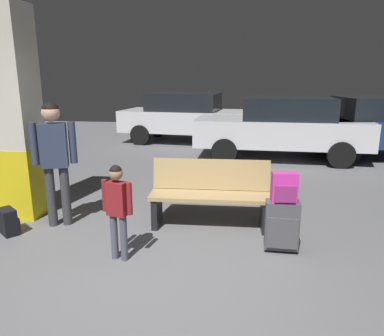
{
  "coord_description": "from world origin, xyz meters",
  "views": [
    {
      "loc": [
        0.74,
        -3.12,
        1.96
      ],
      "look_at": [
        0.24,
        1.3,
        0.85
      ],
      "focal_mm": 33.79,
      "sensor_mm": 36.0,
      "label": 1
    }
  ],
  "objects_px": {
    "suitcase": "(282,225)",
    "backpack_dark_floor": "(9,222)",
    "structural_pillar": "(15,115)",
    "child": "(117,203)",
    "bench": "(210,194)",
    "adult": "(54,151)",
    "parked_car_far": "(188,116)",
    "parked_car_near": "(282,126)",
    "backpack_bright": "(284,188)"
  },
  "relations": [
    {
      "from": "backpack_bright",
      "to": "backpack_dark_floor",
      "type": "distance_m",
      "value": 3.47
    },
    {
      "from": "child",
      "to": "parked_car_near",
      "type": "xyz_separation_m",
      "value": [
        2.41,
        5.51,
        0.14
      ]
    },
    {
      "from": "backpack_bright",
      "to": "parked_car_far",
      "type": "xyz_separation_m",
      "value": [
        -1.99,
        7.22,
        0.03
      ]
    },
    {
      "from": "bench",
      "to": "parked_car_near",
      "type": "distance_m",
      "value": 4.69
    },
    {
      "from": "bench",
      "to": "suitcase",
      "type": "distance_m",
      "value": 1.1
    },
    {
      "from": "structural_pillar",
      "to": "backpack_bright",
      "type": "distance_m",
      "value": 3.77
    },
    {
      "from": "structural_pillar",
      "to": "child",
      "type": "height_order",
      "value": "structural_pillar"
    },
    {
      "from": "bench",
      "to": "child",
      "type": "height_order",
      "value": "child"
    },
    {
      "from": "child",
      "to": "parked_car_near",
      "type": "distance_m",
      "value": 6.01
    },
    {
      "from": "structural_pillar",
      "to": "backpack_dark_floor",
      "type": "height_order",
      "value": "structural_pillar"
    },
    {
      "from": "suitcase",
      "to": "adult",
      "type": "xyz_separation_m",
      "value": [
        -2.91,
        0.46,
        0.71
      ]
    },
    {
      "from": "suitcase",
      "to": "child",
      "type": "bearing_deg",
      "value": -167.67
    },
    {
      "from": "structural_pillar",
      "to": "suitcase",
      "type": "xyz_separation_m",
      "value": [
        3.62,
        -0.8,
        -1.14
      ]
    },
    {
      "from": "parked_car_far",
      "to": "suitcase",
      "type": "bearing_deg",
      "value": -74.6
    },
    {
      "from": "child",
      "to": "adult",
      "type": "height_order",
      "value": "adult"
    },
    {
      "from": "suitcase",
      "to": "backpack_dark_floor",
      "type": "height_order",
      "value": "suitcase"
    },
    {
      "from": "backpack_dark_floor",
      "to": "suitcase",
      "type": "bearing_deg",
      "value": -1.55
    },
    {
      "from": "backpack_bright",
      "to": "parked_car_near",
      "type": "xyz_separation_m",
      "value": [
        0.61,
        5.11,
        0.03
      ]
    },
    {
      "from": "bench",
      "to": "suitcase",
      "type": "xyz_separation_m",
      "value": [
        0.87,
        -0.67,
        -0.12
      ]
    },
    {
      "from": "bench",
      "to": "child",
      "type": "bearing_deg",
      "value": -131.26
    },
    {
      "from": "parked_car_near",
      "to": "backpack_bright",
      "type": "bearing_deg",
      "value": -96.76
    },
    {
      "from": "bench",
      "to": "backpack_bright",
      "type": "distance_m",
      "value": 1.14
    },
    {
      "from": "backpack_bright",
      "to": "backpack_dark_floor",
      "type": "relative_size",
      "value": 1.0
    },
    {
      "from": "parked_car_near",
      "to": "bench",
      "type": "bearing_deg",
      "value": -108.34
    },
    {
      "from": "adult",
      "to": "parked_car_near",
      "type": "distance_m",
      "value": 5.84
    },
    {
      "from": "backpack_bright",
      "to": "adult",
      "type": "distance_m",
      "value": 2.96
    },
    {
      "from": "suitcase",
      "to": "parked_car_near",
      "type": "height_order",
      "value": "parked_car_near"
    },
    {
      "from": "child",
      "to": "backpack_dark_floor",
      "type": "height_order",
      "value": "child"
    },
    {
      "from": "backpack_dark_floor",
      "to": "parked_car_far",
      "type": "distance_m",
      "value": 7.3
    },
    {
      "from": "structural_pillar",
      "to": "adult",
      "type": "xyz_separation_m",
      "value": [
        0.71,
        -0.34,
        -0.43
      ]
    },
    {
      "from": "child",
      "to": "parked_car_far",
      "type": "height_order",
      "value": "parked_car_far"
    },
    {
      "from": "suitcase",
      "to": "backpack_dark_floor",
      "type": "xyz_separation_m",
      "value": [
        -3.42,
        0.09,
        -0.15
      ]
    },
    {
      "from": "suitcase",
      "to": "parked_car_far",
      "type": "height_order",
      "value": "parked_car_far"
    },
    {
      "from": "structural_pillar",
      "to": "child",
      "type": "bearing_deg",
      "value": -33.27
    },
    {
      "from": "adult",
      "to": "backpack_bright",
      "type": "bearing_deg",
      "value": -9.0
    },
    {
      "from": "adult",
      "to": "backpack_dark_floor",
      "type": "relative_size",
      "value": 4.91
    },
    {
      "from": "backpack_bright",
      "to": "suitcase",
      "type": "bearing_deg",
      "value": 141.9
    },
    {
      "from": "bench",
      "to": "adult",
      "type": "bearing_deg",
      "value": -174.08
    },
    {
      "from": "parked_car_near",
      "to": "child",
      "type": "bearing_deg",
      "value": -113.61
    },
    {
      "from": "bench",
      "to": "parked_car_near",
      "type": "bearing_deg",
      "value": 71.66
    },
    {
      "from": "structural_pillar",
      "to": "bench",
      "type": "relative_size",
      "value": 1.83
    },
    {
      "from": "suitcase",
      "to": "parked_car_far",
      "type": "xyz_separation_m",
      "value": [
        -1.99,
        7.22,
        0.48
      ]
    },
    {
      "from": "child",
      "to": "backpack_dark_floor",
      "type": "relative_size",
      "value": 3.16
    },
    {
      "from": "backpack_bright",
      "to": "parked_car_far",
      "type": "bearing_deg",
      "value": 105.4
    },
    {
      "from": "backpack_dark_floor",
      "to": "parked_car_far",
      "type": "height_order",
      "value": "parked_car_far"
    },
    {
      "from": "backpack_bright",
      "to": "child",
      "type": "bearing_deg",
      "value": -167.68
    },
    {
      "from": "parked_car_far",
      "to": "parked_car_near",
      "type": "height_order",
      "value": "same"
    },
    {
      "from": "bench",
      "to": "adult",
      "type": "xyz_separation_m",
      "value": [
        -2.04,
        -0.21,
        0.59
      ]
    },
    {
      "from": "structural_pillar",
      "to": "bench",
      "type": "height_order",
      "value": "structural_pillar"
    },
    {
      "from": "backpack_bright",
      "to": "parked_car_near",
      "type": "bearing_deg",
      "value": 83.24
    }
  ]
}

